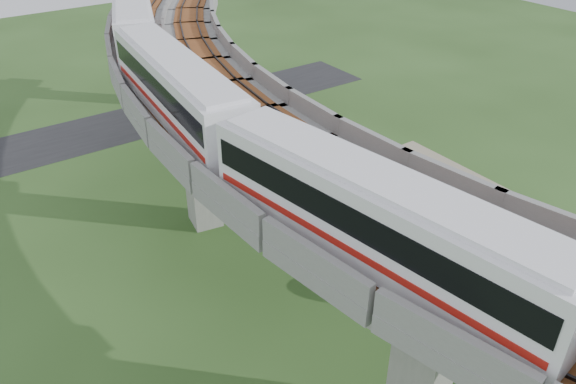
# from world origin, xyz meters

# --- Properties ---
(ground) EXTENTS (160.00, 160.00, 0.00)m
(ground) POSITION_xyz_m (0.00, 0.00, 0.00)
(ground) COLOR #2D4C1E
(ground) RESTS_ON ground
(dirt_lot) EXTENTS (18.00, 26.00, 0.04)m
(dirt_lot) POSITION_xyz_m (14.00, -2.00, 0.02)
(dirt_lot) COLOR gray
(dirt_lot) RESTS_ON ground
(asphalt_road) EXTENTS (60.00, 8.00, 0.03)m
(asphalt_road) POSITION_xyz_m (0.00, 30.00, 0.01)
(asphalt_road) COLOR #232326
(asphalt_road) RESTS_ON ground
(viaduct) EXTENTS (19.58, 73.98, 11.40)m
(viaduct) POSITION_xyz_m (3.84, 0.00, 9.05)
(viaduct) COLOR #99968E
(viaduct) RESTS_ON ground
(metro_train) EXTENTS (11.71, 61.32, 3.64)m
(metro_train) POSITION_xyz_m (0.38, -2.02, 12.31)
(metro_train) COLOR white
(metro_train) RESTS_ON ground
(fence) EXTENTS (3.87, 38.73, 1.50)m
(fence) POSITION_xyz_m (9.75, 0.00, 0.75)
(fence) COLOR #2D382D
(fence) RESTS_ON ground
(tree_0) EXTENTS (2.73, 2.73, 2.90)m
(tree_0) POSITION_xyz_m (11.60, 22.48, 1.74)
(tree_0) COLOR #382314
(tree_0) RESTS_ON ground
(tree_1) EXTENTS (2.65, 2.65, 3.27)m
(tree_1) POSITION_xyz_m (9.14, 15.91, 2.14)
(tree_1) COLOR #382314
(tree_1) RESTS_ON ground
(tree_2) EXTENTS (2.68, 2.68, 3.67)m
(tree_2) POSITION_xyz_m (8.09, 10.90, 2.53)
(tree_2) COLOR #382314
(tree_2) RESTS_ON ground
(tree_3) EXTENTS (1.83, 1.83, 3.01)m
(tree_3) POSITION_xyz_m (7.26, 3.10, 2.22)
(tree_3) COLOR #382314
(tree_3) RESTS_ON ground
(tree_4) EXTENTS (2.46, 2.46, 3.38)m
(tree_4) POSITION_xyz_m (7.45, -4.29, 2.33)
(tree_4) COLOR #382314
(tree_4) RESTS_ON ground
(tree_5) EXTENTS (1.90, 1.90, 2.41)m
(tree_5) POSITION_xyz_m (7.36, -12.39, 1.60)
(tree_5) COLOR #382314
(tree_5) RESTS_ON ground
(car_white) EXTENTS (1.77, 3.97, 1.33)m
(car_white) POSITION_xyz_m (10.44, -6.36, 0.70)
(car_white) COLOR silver
(car_white) RESTS_ON dirt_lot
(car_red) EXTENTS (3.59, 2.41, 1.12)m
(car_red) POSITION_xyz_m (17.93, 1.55, 0.60)
(car_red) COLOR #AE1710
(car_red) RESTS_ON dirt_lot
(car_dark) EXTENTS (3.88, 2.15, 1.06)m
(car_dark) POSITION_xyz_m (11.04, 5.58, 0.57)
(car_dark) COLOR black
(car_dark) RESTS_ON dirt_lot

